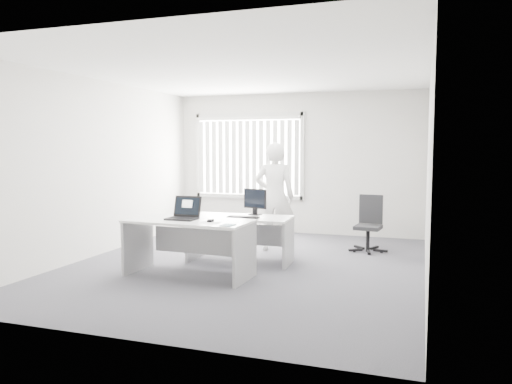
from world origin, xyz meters
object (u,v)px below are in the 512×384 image
(desk_far, at_px, (240,229))
(laptop, at_px, (182,208))
(office_chair, at_px, (369,234))
(person, at_px, (275,197))
(desk_near, at_px, (189,236))
(monitor, at_px, (255,202))

(desk_far, relative_size, laptop, 3.93)
(office_chair, bearing_deg, laptop, -125.51)
(office_chair, bearing_deg, person, -157.55)
(desk_near, bearing_deg, desk_far, 71.69)
(office_chair, bearing_deg, desk_near, -124.43)
(office_chair, xyz_separation_m, person, (-1.51, -0.42, 0.62))
(desk_far, relative_size, person, 0.86)
(desk_near, xyz_separation_m, desk_far, (0.37, 0.98, -0.05))
(person, bearing_deg, office_chair, -176.13)
(desk_near, height_order, monitor, monitor)
(laptop, distance_m, monitor, 1.38)
(desk_near, xyz_separation_m, office_chair, (2.12, 2.40, -0.26))
(desk_near, relative_size, monitor, 4.22)
(desk_far, height_order, monitor, monitor)
(desk_near, relative_size, laptop, 4.31)
(office_chair, bearing_deg, monitor, -136.31)
(office_chair, xyz_separation_m, laptop, (-2.22, -2.41, 0.63))
(office_chair, distance_m, person, 1.68)
(desk_near, bearing_deg, laptop, -168.09)
(desk_far, height_order, laptop, laptop)
(monitor, bearing_deg, desk_near, -97.51)
(desk_far, xyz_separation_m, person, (0.24, 1.01, 0.40))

